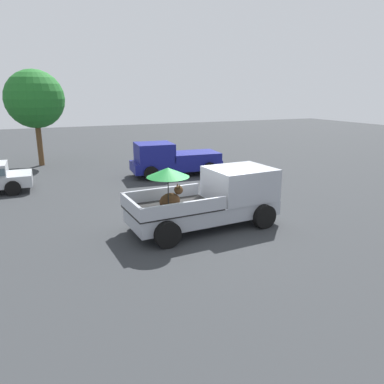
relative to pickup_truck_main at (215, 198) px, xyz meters
name	(u,v)px	position (x,y,z in m)	size (l,w,h in m)	color
ground_plane	(204,227)	(-0.41, 0.00, -0.97)	(80.00, 80.00, 0.00)	#2D3033
pickup_truck_main	(215,198)	(0.00, 0.00, 0.00)	(5.14, 2.47, 2.23)	black
pickup_truck_red	(172,159)	(1.45, 7.83, -0.10)	(4.93, 2.48, 1.80)	black
tree_by_lot	(35,99)	(-4.99, 13.73, 3.01)	(3.44, 3.44, 5.72)	brown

